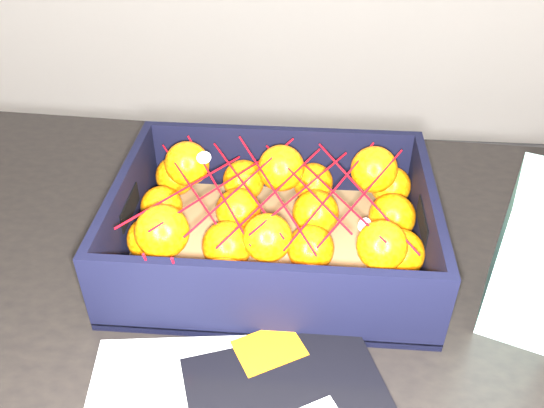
{
  "coord_description": "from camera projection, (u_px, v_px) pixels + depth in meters",
  "views": [
    {
      "loc": [
        0.21,
        -0.49,
        1.29
      ],
      "look_at": [
        0.16,
        0.08,
        0.86
      ],
      "focal_mm": 37.86,
      "sensor_mm": 36.0,
      "label": 1
    }
  ],
  "objects": [
    {
      "name": "table",
      "position": [
        256.0,
        325.0,
        0.84
      ],
      "size": [
        1.24,
        0.87,
        0.75
      ],
      "color": "black",
      "rests_on": "ground"
    },
    {
      "name": "produce_crate",
      "position": [
        274.0,
        234.0,
        0.79
      ],
      "size": [
        0.42,
        0.32,
        0.12
      ],
      "color": "brown",
      "rests_on": "table"
    },
    {
      "name": "clementine_heap",
      "position": [
        276.0,
        221.0,
        0.78
      ],
      "size": [
        0.4,
        0.3,
        0.12
      ],
      "color": "orange",
      "rests_on": "produce_crate"
    },
    {
      "name": "mesh_net",
      "position": [
        268.0,
        193.0,
        0.74
      ],
      "size": [
        0.35,
        0.28,
        0.09
      ],
      "color": "red",
      "rests_on": "clementine_heap"
    },
    {
      "name": "retail_carton",
      "position": [
        536.0,
        254.0,
        0.67
      ],
      "size": [
        0.12,
        0.15,
        0.19
      ],
      "primitive_type": "cube",
      "rotation": [
        0.0,
        0.0,
        -0.37
      ],
      "color": "white",
      "rests_on": "table"
    }
  ]
}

